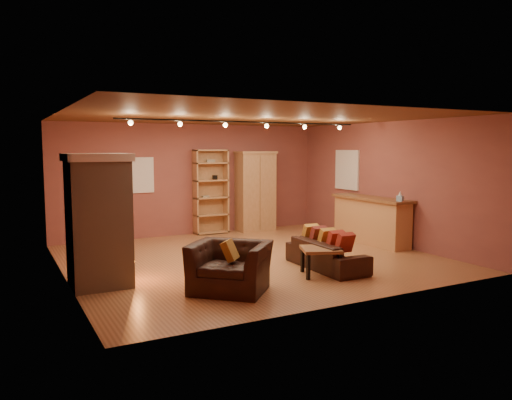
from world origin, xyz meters
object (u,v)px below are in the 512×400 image
fireplace (99,220)px  loveseat (327,248)px  bar_counter (371,220)px  coffee_table (321,252)px  armchair (230,259)px  bookcase (210,191)px  armoire (255,191)px

fireplace → loveseat: bearing=-11.2°
bar_counter → coffee_table: bearing=-145.5°
armchair → bar_counter: bearing=66.6°
fireplace → bookcase: size_ratio=0.98×
bookcase → armchair: bearing=-109.4°
coffee_table → loveseat: bearing=43.4°
fireplace → coffee_table: bearing=-18.2°
fireplace → bar_counter: size_ratio=0.94×
coffee_table → armoire: bearing=75.5°
fireplace → bookcase: 5.10m
bookcase → loveseat: bearing=-84.7°
armoire → loveseat: armoire is taller
armoire → armchair: 5.73m
armoire → armchair: size_ratio=1.55×
fireplace → bookcase: bookcase is taller
armchair → loveseat: bearing=55.4°
bar_counter → bookcase: bearing=132.8°
armchair → coffee_table: (1.78, 0.11, -0.09)m
armoire → bar_counter: (1.53, -2.84, -0.52)m
armoire → bookcase: bearing=173.0°
armoire → coffee_table: bearing=-104.5°
loveseat → armchair: 2.24m
loveseat → armoire: bearing=-9.5°
loveseat → coffee_table: bearing=134.6°
bar_counter → armoire: bearing=118.3°
bar_counter → armchair: (-4.53, -2.00, -0.04)m
loveseat → coffee_table: size_ratio=2.15×
fireplace → loveseat: (3.89, -0.77, -0.69)m
armoire → coffee_table: size_ratio=2.52×
fireplace → coffee_table: 3.73m
loveseat → bar_counter: bearing=-56.0°
armoire → coffee_table: armoire is taller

